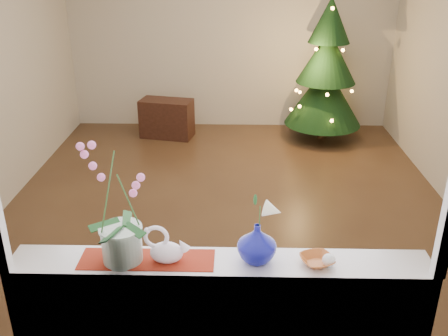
{
  "coord_description": "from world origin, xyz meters",
  "views": [
    {
      "loc": [
        0.07,
        -4.54,
        2.41
      ],
      "look_at": [
        -0.0,
        -1.4,
        1.02
      ],
      "focal_mm": 40.0,
      "sensor_mm": 36.0,
      "label": 1
    }
  ],
  "objects_px": {
    "orchid_pot": "(118,205)",
    "blue_vase": "(257,240)",
    "swan": "(166,245)",
    "paperweight": "(329,260)",
    "amber_dish": "(317,261)",
    "side_table": "(167,118)",
    "xmas_tree": "(326,71)"
  },
  "relations": [
    {
      "from": "blue_vase",
      "to": "paperweight",
      "type": "height_order",
      "value": "blue_vase"
    },
    {
      "from": "swan",
      "to": "amber_dish",
      "type": "bearing_deg",
      "value": 17.97
    },
    {
      "from": "orchid_pot",
      "to": "amber_dish",
      "type": "relative_size",
      "value": 4.59
    },
    {
      "from": "orchid_pot",
      "to": "blue_vase",
      "type": "height_order",
      "value": "orchid_pot"
    },
    {
      "from": "swan",
      "to": "blue_vase",
      "type": "xyz_separation_m",
      "value": [
        0.46,
        0.02,
        0.02
      ]
    },
    {
      "from": "orchid_pot",
      "to": "blue_vase",
      "type": "distance_m",
      "value": 0.72
    },
    {
      "from": "side_table",
      "to": "amber_dish",
      "type": "bearing_deg",
      "value": -60.7
    },
    {
      "from": "xmas_tree",
      "to": "orchid_pot",
      "type": "bearing_deg",
      "value": -112.09
    },
    {
      "from": "blue_vase",
      "to": "amber_dish",
      "type": "distance_m",
      "value": 0.33
    },
    {
      "from": "paperweight",
      "to": "side_table",
      "type": "distance_m",
      "value": 4.65
    },
    {
      "from": "blue_vase",
      "to": "xmas_tree",
      "type": "height_order",
      "value": "xmas_tree"
    },
    {
      "from": "blue_vase",
      "to": "paperweight",
      "type": "xyz_separation_m",
      "value": [
        0.37,
        -0.04,
        -0.09
      ]
    },
    {
      "from": "orchid_pot",
      "to": "amber_dish",
      "type": "height_order",
      "value": "orchid_pot"
    },
    {
      "from": "amber_dish",
      "to": "swan",
      "type": "bearing_deg",
      "value": 179.78
    },
    {
      "from": "side_table",
      "to": "xmas_tree",
      "type": "bearing_deg",
      "value": 11.36
    },
    {
      "from": "swan",
      "to": "paperweight",
      "type": "bearing_deg",
      "value": 16.86
    },
    {
      "from": "swan",
      "to": "xmas_tree",
      "type": "height_order",
      "value": "xmas_tree"
    },
    {
      "from": "swan",
      "to": "paperweight",
      "type": "distance_m",
      "value": 0.83
    },
    {
      "from": "orchid_pot",
      "to": "swan",
      "type": "height_order",
      "value": "orchid_pot"
    },
    {
      "from": "blue_vase",
      "to": "side_table",
      "type": "distance_m",
      "value": 4.52
    },
    {
      "from": "paperweight",
      "to": "amber_dish",
      "type": "bearing_deg",
      "value": 164.05
    },
    {
      "from": "orchid_pot",
      "to": "paperweight",
      "type": "bearing_deg",
      "value": -1.37
    },
    {
      "from": "amber_dish",
      "to": "orchid_pot",
      "type": "bearing_deg",
      "value": 179.48
    },
    {
      "from": "paperweight",
      "to": "amber_dish",
      "type": "relative_size",
      "value": 0.49
    },
    {
      "from": "swan",
      "to": "side_table",
      "type": "height_order",
      "value": "swan"
    },
    {
      "from": "orchid_pot",
      "to": "side_table",
      "type": "bearing_deg",
      "value": 94.81
    },
    {
      "from": "blue_vase",
      "to": "side_table",
      "type": "xyz_separation_m",
      "value": [
        -1.06,
        4.33,
        -0.78
      ]
    },
    {
      "from": "swan",
      "to": "xmas_tree",
      "type": "relative_size",
      "value": 0.13
    },
    {
      "from": "blue_vase",
      "to": "swan",
      "type": "bearing_deg",
      "value": -177.3
    },
    {
      "from": "blue_vase",
      "to": "amber_dish",
      "type": "height_order",
      "value": "blue_vase"
    },
    {
      "from": "xmas_tree",
      "to": "side_table",
      "type": "bearing_deg",
      "value": 179.49
    },
    {
      "from": "amber_dish",
      "to": "side_table",
      "type": "height_order",
      "value": "amber_dish"
    }
  ]
}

